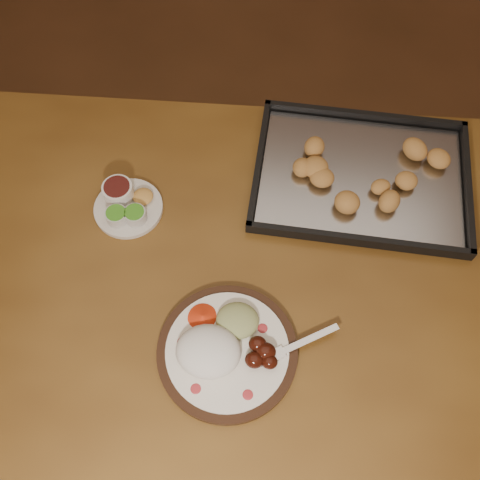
# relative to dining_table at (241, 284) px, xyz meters

# --- Properties ---
(ground) EXTENTS (4.00, 4.00, 0.00)m
(ground) POSITION_rel_dining_table_xyz_m (-0.13, 0.29, -0.65)
(ground) COLOR brown
(ground) RESTS_ON ground
(dining_table) EXTENTS (1.54, 0.97, 0.75)m
(dining_table) POSITION_rel_dining_table_xyz_m (0.00, 0.00, 0.00)
(dining_table) COLOR brown
(dining_table) RESTS_ON ground
(dinner_plate) EXTENTS (0.35, 0.28, 0.06)m
(dinner_plate) POSITION_rel_dining_table_xyz_m (-0.01, -0.19, 0.12)
(dinner_plate) COLOR black
(dinner_plate) RESTS_ON dining_table
(condiment_saucer) EXTENTS (0.15, 0.15, 0.05)m
(condiment_saucer) POSITION_rel_dining_table_xyz_m (-0.27, 0.11, 0.12)
(condiment_saucer) COLOR silver
(condiment_saucer) RESTS_ON dining_table
(baking_tray) EXTENTS (0.50, 0.37, 0.05)m
(baking_tray) POSITION_rel_dining_table_xyz_m (0.25, 0.26, 0.11)
(baking_tray) COLOR black
(baking_tray) RESTS_ON dining_table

